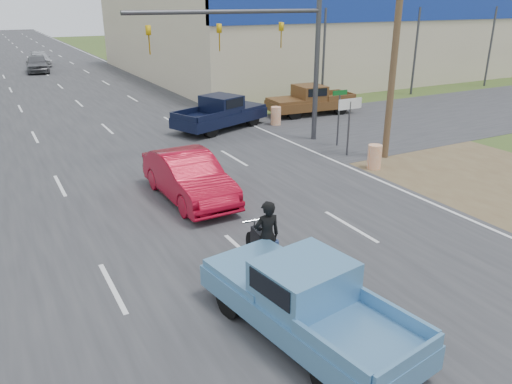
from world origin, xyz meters
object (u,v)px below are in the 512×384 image
red_convertible (189,177)px  distant_car_grey (37,64)px  navy_pickup (222,112)px  motorcycle (268,256)px  brown_pickup (309,100)px  blue_pickup (303,298)px  rider (267,240)px  distant_car_silver (40,59)px

red_convertible → distant_car_grey: size_ratio=1.01×
red_convertible → navy_pickup: navy_pickup is taller
motorcycle → brown_pickup: 18.98m
navy_pickup → distant_car_grey: 29.15m
red_convertible → motorcycle: (-0.15, -5.67, -0.29)m
blue_pickup → brown_pickup: brown_pickup is taller
brown_pickup → blue_pickup: bearing=149.6°
rider → distant_car_silver: bearing=-84.3°
motorcycle → red_convertible: bearing=94.6°
red_convertible → motorcycle: 5.68m
rider → brown_pickup: rider is taller
blue_pickup → motorcycle: bearing=67.9°
brown_pickup → distant_car_silver: brown_pickup is taller
red_convertible → navy_pickup: 10.18m
rider → distant_car_silver: size_ratio=0.39×
motorcycle → distant_car_silver: size_ratio=0.48×
motorcycle → blue_pickup: (-0.57, -2.40, 0.32)m
blue_pickup → distant_car_silver: (0.92, 50.60, -0.15)m
brown_pickup → distant_car_grey: bearing=27.6°
navy_pickup → brown_pickup: size_ratio=1.07×
motorcycle → distant_car_silver: bearing=95.7°
navy_pickup → distant_car_grey: size_ratio=1.18×
blue_pickup → navy_pickup: (6.03, 16.75, 0.06)m
blue_pickup → distant_car_grey: bearing=81.2°
motorcycle → rider: bearing=90.0°
brown_pickup → distant_car_grey: (-12.02, 27.81, -0.05)m
motorcycle → blue_pickup: size_ratio=0.44×
blue_pickup → distant_car_grey: size_ratio=1.08×
rider → blue_pickup: size_ratio=0.35×
rider → brown_pickup: size_ratio=0.35×
rider → brown_pickup: 18.93m
red_convertible → motorcycle: size_ratio=2.13×
rider → navy_pickup: bearing=-104.8°
motorcycle → brown_pickup: bearing=58.7°
rider → blue_pickup: (-0.58, -2.46, -0.09)m
blue_pickup → brown_pickup: bearing=46.6°
red_convertible → rider: size_ratio=2.65×
blue_pickup → navy_pickup: size_ratio=0.91×
navy_pickup → distant_car_grey: (-5.96, 28.54, -0.07)m
distant_car_silver → blue_pickup: bearing=-89.3°
navy_pickup → distant_car_silver: size_ratio=1.20×
brown_pickup → rider: bearing=146.8°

